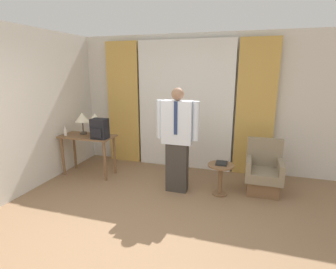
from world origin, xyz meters
TOP-DOWN VIEW (x-y plane):
  - ground_plane at (0.00, 0.00)m, footprint 16.00×16.00m
  - wall_back at (0.00, 3.04)m, footprint 10.00×0.06m
  - curtain_sheer_center at (0.00, 2.91)m, footprint 1.94×0.06m
  - curtain_drape_left at (-1.36, 2.91)m, footprint 0.71×0.06m
  - curtain_drape_right at (1.36, 2.91)m, footprint 0.71×0.06m
  - desk at (-1.67, 1.96)m, footprint 1.04×0.49m
  - table_lamp_left at (-1.82, 2.04)m, footprint 0.28×0.28m
  - table_lamp_right at (-1.53, 2.04)m, footprint 0.28×0.28m
  - bottle_near_edge at (-2.07, 1.84)m, footprint 0.06×0.06m
  - backpack at (-1.33, 1.85)m, footprint 0.28×0.24m
  - person at (0.16, 1.77)m, footprint 0.71×0.23m
  - armchair at (1.56, 2.16)m, footprint 0.58×0.58m
  - side_table at (0.88, 1.83)m, footprint 0.42×0.42m
  - book at (0.89, 1.85)m, footprint 0.18×0.20m

SIDE VIEW (x-z plane):
  - ground_plane at x=0.00m, z-range 0.00..0.00m
  - armchair at x=1.56m, z-range -0.12..0.76m
  - side_table at x=0.88m, z-range 0.10..0.62m
  - book at x=0.89m, z-range 0.53..0.56m
  - desk at x=-1.67m, z-range 0.25..1.03m
  - bottle_near_edge at x=-2.07m, z-range 0.77..0.94m
  - person at x=0.16m, z-range 0.07..1.81m
  - backpack at x=-1.33m, z-range 0.78..1.15m
  - table_lamp_left at x=-1.82m, z-range 0.89..1.32m
  - table_lamp_right at x=-1.53m, z-range 0.89..1.32m
  - curtain_sheer_center at x=0.00m, z-range 0.00..2.58m
  - curtain_drape_left at x=-1.36m, z-range 0.00..2.58m
  - curtain_drape_right at x=1.36m, z-range 0.00..2.58m
  - wall_back at x=0.00m, z-range 0.00..2.70m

